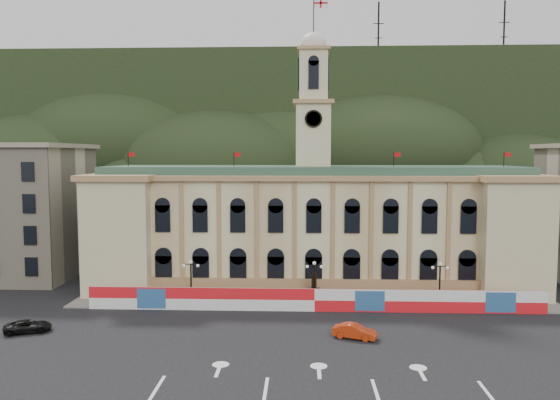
{
  "coord_description": "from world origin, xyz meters",
  "views": [
    {
      "loc": [
        -1.38,
        -43.53,
        17.12
      ],
      "look_at": [
        -3.9,
        18.0,
        11.97
      ],
      "focal_mm": 35.0,
      "sensor_mm": 36.0,
      "label": 1
    }
  ],
  "objects_px": {
    "lamp_center": "(314,279)",
    "black_suv": "(28,326)",
    "statue": "(314,294)",
    "red_sedan": "(355,331)"
  },
  "relations": [
    {
      "from": "lamp_center",
      "to": "black_suv",
      "type": "distance_m",
      "value": 29.71
    },
    {
      "from": "statue",
      "to": "black_suv",
      "type": "height_order",
      "value": "statue"
    },
    {
      "from": "statue",
      "to": "lamp_center",
      "type": "relative_size",
      "value": 0.72
    },
    {
      "from": "red_sedan",
      "to": "statue",
      "type": "bearing_deg",
      "value": 36.06
    },
    {
      "from": "statue",
      "to": "black_suv",
      "type": "relative_size",
      "value": 0.79
    },
    {
      "from": "lamp_center",
      "to": "statue",
      "type": "bearing_deg",
      "value": 90.0
    },
    {
      "from": "lamp_center",
      "to": "black_suv",
      "type": "height_order",
      "value": "lamp_center"
    },
    {
      "from": "red_sedan",
      "to": "black_suv",
      "type": "xyz_separation_m",
      "value": [
        -31.33,
        0.45,
        -0.08
      ]
    },
    {
      "from": "black_suv",
      "to": "red_sedan",
      "type": "bearing_deg",
      "value": -112.02
    },
    {
      "from": "statue",
      "to": "black_suv",
      "type": "xyz_separation_m",
      "value": [
        -27.79,
        -11.24,
        -0.59
      ]
    }
  ]
}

